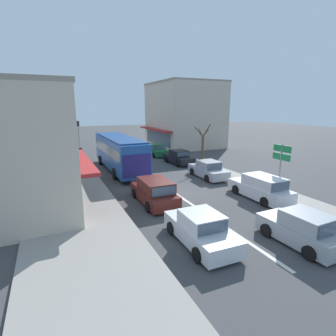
{
  "coord_description": "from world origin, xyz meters",
  "views": [
    {
      "loc": [
        -7.8,
        -15.8,
        6.0
      ],
      "look_at": [
        0.68,
        2.74,
        1.2
      ],
      "focal_mm": 28.0,
      "sensor_mm": 36.0,
      "label": 1
    }
  ],
  "objects_px": {
    "wagon_adjacent_lane_trail": "(154,192)",
    "pedestrian_browsing_midblock": "(82,159)",
    "parked_sedan_kerb_second": "(208,170)",
    "street_tree_right": "(203,148)",
    "pedestrian_with_handbag_near": "(81,153)",
    "traffic_light_downstreet": "(79,131)",
    "hatchback_adjacent_lane_lead": "(302,229)",
    "parked_wagon_kerb_front": "(261,188)",
    "sedan_queue_far_back": "(200,229)",
    "parked_sedan_kerb_third": "(179,158)",
    "directional_road_sign": "(281,157)",
    "parked_sedan_kerb_rear": "(157,150)",
    "city_bus": "(119,151)"
  },
  "relations": [
    {
      "from": "wagon_adjacent_lane_trail",
      "to": "pedestrian_browsing_midblock",
      "type": "distance_m",
      "value": 11.41
    },
    {
      "from": "parked_sedan_kerb_second",
      "to": "street_tree_right",
      "type": "bearing_deg",
      "value": 66.12
    },
    {
      "from": "pedestrian_with_handbag_near",
      "to": "pedestrian_browsing_midblock",
      "type": "distance_m",
      "value": 4.09
    },
    {
      "from": "pedestrian_with_handbag_near",
      "to": "pedestrian_browsing_midblock",
      "type": "xyz_separation_m",
      "value": [
        -0.34,
        -4.08,
        -0.0
      ]
    },
    {
      "from": "traffic_light_downstreet",
      "to": "street_tree_right",
      "type": "height_order",
      "value": "street_tree_right"
    },
    {
      "from": "hatchback_adjacent_lane_lead",
      "to": "pedestrian_with_handbag_near",
      "type": "bearing_deg",
      "value": 106.61
    },
    {
      "from": "parked_wagon_kerb_front",
      "to": "parked_sedan_kerb_second",
      "type": "bearing_deg",
      "value": 92.36
    },
    {
      "from": "wagon_adjacent_lane_trail",
      "to": "sedan_queue_far_back",
      "type": "xyz_separation_m",
      "value": [
        -0.0,
        -5.57,
        -0.08
      ]
    },
    {
      "from": "parked_wagon_kerb_front",
      "to": "parked_sedan_kerb_third",
      "type": "bearing_deg",
      "value": 90.12
    },
    {
      "from": "parked_wagon_kerb_front",
      "to": "pedestrian_with_handbag_near",
      "type": "distance_m",
      "value": 19.67
    },
    {
      "from": "wagon_adjacent_lane_trail",
      "to": "parked_sedan_kerb_third",
      "type": "relative_size",
      "value": 1.06
    },
    {
      "from": "parked_sedan_kerb_third",
      "to": "street_tree_right",
      "type": "bearing_deg",
      "value": -64.4
    },
    {
      "from": "street_tree_right",
      "to": "pedestrian_with_handbag_near",
      "type": "height_order",
      "value": "street_tree_right"
    },
    {
      "from": "hatchback_adjacent_lane_lead",
      "to": "directional_road_sign",
      "type": "xyz_separation_m",
      "value": [
        4.15,
        5.18,
        1.99
      ]
    },
    {
      "from": "sedan_queue_far_back",
      "to": "parked_sedan_kerb_rear",
      "type": "relative_size",
      "value": 0.99
    },
    {
      "from": "pedestrian_with_handbag_near",
      "to": "parked_sedan_kerb_third",
      "type": "bearing_deg",
      "value": -28.61
    },
    {
      "from": "city_bus",
      "to": "parked_sedan_kerb_rear",
      "type": "relative_size",
      "value": 2.56
    },
    {
      "from": "parked_sedan_kerb_second",
      "to": "directional_road_sign",
      "type": "height_order",
      "value": "directional_road_sign"
    },
    {
      "from": "traffic_light_downstreet",
      "to": "street_tree_right",
      "type": "relative_size",
      "value": 0.97
    },
    {
      "from": "sedan_queue_far_back",
      "to": "parked_sedan_kerb_rear",
      "type": "bearing_deg",
      "value": 72.89
    },
    {
      "from": "parked_sedan_kerb_second",
      "to": "parked_sedan_kerb_third",
      "type": "bearing_deg",
      "value": 87.93
    },
    {
      "from": "traffic_light_downstreet",
      "to": "parked_sedan_kerb_rear",
      "type": "bearing_deg",
      "value": -33.5
    },
    {
      "from": "wagon_adjacent_lane_trail",
      "to": "hatchback_adjacent_lane_lead",
      "type": "distance_m",
      "value": 8.51
    },
    {
      "from": "city_bus",
      "to": "parked_sedan_kerb_third",
      "type": "relative_size",
      "value": 2.55
    },
    {
      "from": "sedan_queue_far_back",
      "to": "parked_wagon_kerb_front",
      "type": "distance_m",
      "value": 7.56
    },
    {
      "from": "pedestrian_with_handbag_near",
      "to": "pedestrian_browsing_midblock",
      "type": "bearing_deg",
      "value": -94.7
    },
    {
      "from": "wagon_adjacent_lane_trail",
      "to": "parked_sedan_kerb_third",
      "type": "distance_m",
      "value": 11.99
    },
    {
      "from": "street_tree_right",
      "to": "parked_sedan_kerb_second",
      "type": "bearing_deg",
      "value": -113.88
    },
    {
      "from": "city_bus",
      "to": "pedestrian_browsing_midblock",
      "type": "height_order",
      "value": "city_bus"
    },
    {
      "from": "wagon_adjacent_lane_trail",
      "to": "traffic_light_downstreet",
      "type": "height_order",
      "value": "traffic_light_downstreet"
    },
    {
      "from": "pedestrian_with_handbag_near",
      "to": "sedan_queue_far_back",
      "type": "bearing_deg",
      "value": -82.55
    },
    {
      "from": "hatchback_adjacent_lane_lead",
      "to": "parked_sedan_kerb_third",
      "type": "height_order",
      "value": "hatchback_adjacent_lane_lead"
    },
    {
      "from": "traffic_light_downstreet",
      "to": "directional_road_sign",
      "type": "distance_m",
      "value": 25.51
    },
    {
      "from": "city_bus",
      "to": "traffic_light_downstreet",
      "type": "xyz_separation_m",
      "value": [
        -2.4,
        11.48,
        0.97
      ]
    },
    {
      "from": "hatchback_adjacent_lane_lead",
      "to": "pedestrian_browsing_midblock",
      "type": "bearing_deg",
      "value": 110.92
    },
    {
      "from": "parked_sedan_kerb_rear",
      "to": "parked_wagon_kerb_front",
      "type": "bearing_deg",
      "value": -88.92
    },
    {
      "from": "wagon_adjacent_lane_trail",
      "to": "parked_sedan_kerb_second",
      "type": "distance_m",
      "value": 7.55
    },
    {
      "from": "parked_wagon_kerb_front",
      "to": "traffic_light_downstreet",
      "type": "height_order",
      "value": "traffic_light_downstreet"
    },
    {
      "from": "city_bus",
      "to": "parked_wagon_kerb_front",
      "type": "relative_size",
      "value": 2.41
    },
    {
      "from": "wagon_adjacent_lane_trail",
      "to": "pedestrian_browsing_midblock",
      "type": "bearing_deg",
      "value": 105.43
    },
    {
      "from": "traffic_light_downstreet",
      "to": "directional_road_sign",
      "type": "height_order",
      "value": "traffic_light_downstreet"
    },
    {
      "from": "hatchback_adjacent_lane_lead",
      "to": "parked_sedan_kerb_rear",
      "type": "height_order",
      "value": "hatchback_adjacent_lane_lead"
    },
    {
      "from": "parked_wagon_kerb_front",
      "to": "parked_sedan_kerb_rear",
      "type": "bearing_deg",
      "value": 91.08
    },
    {
      "from": "directional_road_sign",
      "to": "city_bus",
      "type": "bearing_deg",
      "value": 123.87
    },
    {
      "from": "directional_road_sign",
      "to": "wagon_adjacent_lane_trail",
      "type": "bearing_deg",
      "value": 164.25
    },
    {
      "from": "city_bus",
      "to": "hatchback_adjacent_lane_lead",
      "type": "distance_m",
      "value": 17.48
    },
    {
      "from": "sedan_queue_far_back",
      "to": "pedestrian_with_handbag_near",
      "type": "distance_m",
      "value": 20.82
    },
    {
      "from": "parked_sedan_kerb_second",
      "to": "pedestrian_with_handbag_near",
      "type": "xyz_separation_m",
      "value": [
        -9.21,
        11.25,
        0.4
      ]
    },
    {
      "from": "city_bus",
      "to": "parked_wagon_kerb_front",
      "type": "xyz_separation_m",
      "value": [
        6.52,
        -11.7,
        -1.14
      ]
    },
    {
      "from": "parked_sedan_kerb_second",
      "to": "street_tree_right",
      "type": "relative_size",
      "value": 0.98
    }
  ]
}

